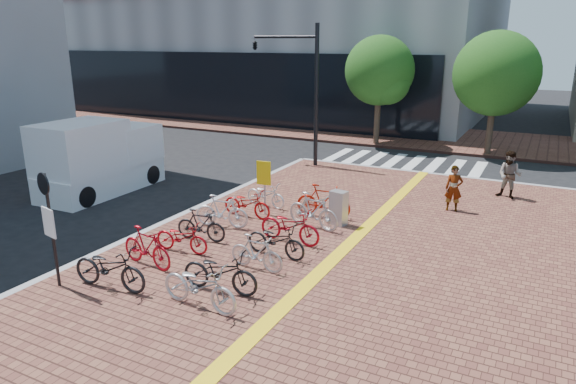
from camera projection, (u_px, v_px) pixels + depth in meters
The scene contains 26 objects.
ground at pixel (243, 269), 13.51m from camera, with size 120.00×120.00×0.00m, color black.
kerb_north at pixel (447, 177), 22.41m from camera, with size 14.00×0.25×0.15m, color gray.
far_sidewalk at pixel (425, 137), 31.40m from camera, with size 70.00×8.00×0.15m, color brown.
crosswalk at pixel (403, 163), 25.23m from camera, with size 7.50×4.00×0.01m.
street_trees at pixel (518, 76), 25.02m from camera, with size 16.20×4.60×6.35m.
bike_0 at pixel (110, 268), 12.02m from camera, with size 0.70×2.01×1.06m, color black.
bike_1 at pixel (147, 247), 13.22m from camera, with size 0.50×1.76×1.06m, color #A30B1A.
bike_2 at pixel (182, 237), 14.14m from camera, with size 0.56×1.62×0.85m, color #B10C16.
bike_3 at pixel (201, 225), 14.95m from camera, with size 0.44×1.57×0.94m, color black.
bike_4 at pixel (222, 211), 15.99m from camera, with size 0.49×1.74×1.05m, color silver.
bike_5 at pixel (247, 203), 16.95m from camera, with size 0.62×1.77×0.93m, color #A80C0D.
bike_6 at pixel (266, 195), 18.05m from camera, with size 0.57×1.64×0.86m, color white.
bike_7 at pixel (199, 286), 11.14m from camera, with size 0.69×1.99×1.04m, color #B8B8BE.
bike_8 at pixel (220, 272), 11.88m from camera, with size 0.67×1.92×1.01m, color black.
bike_9 at pixel (256, 253), 13.03m from camera, with size 0.44×1.55×0.93m, color #B3B2B7.
bike_10 at pixel (276, 240), 13.84m from camera, with size 0.62×1.78×0.94m, color black.
bike_11 at pixel (290, 226), 14.79m from camera, with size 0.68×1.94×1.02m, color #A00B18.
bike_12 at pixel (313, 211), 15.92m from camera, with size 0.53×1.86×1.12m, color #A8A8AD.
bike_13 at pixel (323, 201), 16.92m from camera, with size 0.52×1.84×1.11m, color #A61A0B.
pedestrian_a at pixel (454, 188), 17.50m from camera, with size 0.58×0.38×1.58m, color gray.
pedestrian_b at pixel (510, 175), 18.89m from camera, with size 0.86×0.67×1.77m, color #464D59.
utility_box at pixel (338, 208), 16.23m from camera, with size 0.51×0.37×1.10m, color #B5B6BA.
yellow_sign at pixel (264, 178), 16.96m from camera, with size 0.50×0.13×1.84m.
notice_sign at pixel (49, 216), 11.78m from camera, with size 0.51×0.18×2.81m.
traffic_light_pole at pixel (287, 68), 23.55m from camera, with size 3.42×1.32×6.38m.
box_truck at pixel (99, 159), 20.02m from camera, with size 2.27×5.03×2.88m.
Camera 1 is at (6.71, -10.46, 5.80)m, focal length 32.00 mm.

